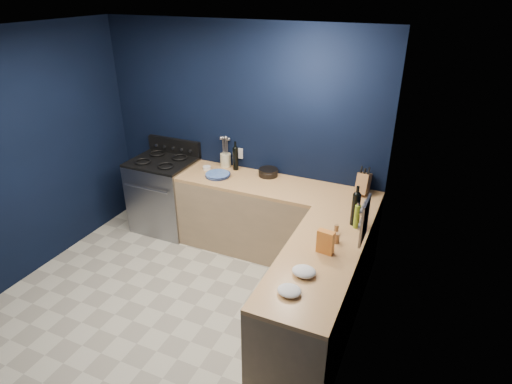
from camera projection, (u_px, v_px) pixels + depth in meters
The scene contains 28 objects.
floor at pixel (165, 314), 4.22m from camera, with size 3.50×3.50×0.02m, color #BBB7A2.
ceiling at pixel (130, 35), 3.05m from camera, with size 3.50×3.50×0.02m, color silver.
wall_back at pixel (240, 135), 5.07m from camera, with size 3.50×0.02×2.60m, color black.
wall_right at pixel (355, 243), 2.99m from camera, with size 0.02×3.50×2.60m, color black.
wall_left at pixel (7, 164), 4.27m from camera, with size 0.02×3.50×2.60m, color black.
cab_back at pixel (275, 221), 4.98m from camera, with size 2.30×0.63×0.86m, color #A0835F.
top_back at pixel (276, 187), 4.78m from camera, with size 2.30×0.63×0.04m, color #986230.
cab_right at pixel (315, 301), 3.73m from camera, with size 0.63×1.67×0.86m, color #A0835F.
top_right at pixel (318, 259), 3.53m from camera, with size 0.63×1.67×0.04m, color #986230.
gas_range at pixel (165, 195), 5.51m from camera, with size 0.76×0.66×0.92m, color gray.
oven_door at pixel (150, 207), 5.25m from camera, with size 0.59×0.02×0.42m, color black.
cooktop at pixel (162, 162), 5.30m from camera, with size 0.76×0.66×0.03m, color black.
backguard at pixel (174, 146), 5.49m from camera, with size 0.76×0.06×0.20m, color black.
spice_panel at pixel (365, 221), 3.51m from camera, with size 0.02×0.28×0.38m, color gray.
wall_outlet at pixel (239, 153), 5.15m from camera, with size 0.09×0.02×0.13m, color white.
plate_stack at pixel (218, 175), 4.97m from camera, with size 0.28×0.28×0.04m, color #364EAC.
ramekin at pixel (207, 168), 5.16m from camera, with size 0.10×0.10×0.04m, color white.
utensil_crock at pixel (226, 160), 5.22m from camera, with size 0.13×0.13×0.16m, color beige.
wine_bottle_back at pixel (236, 159), 5.10m from camera, with size 0.07×0.07×0.28m, color black.
lemon_basket at pixel (268, 172), 4.98m from camera, with size 0.22×0.22×0.09m, color black.
knife_block at pixel (363, 183), 4.55m from camera, with size 0.12×0.20×0.22m, color #98693E.
wine_bottle_right at pixel (355, 210), 3.93m from camera, with size 0.08×0.08×0.31m, color black.
oil_bottle at pixel (357, 217), 3.89m from camera, with size 0.05×0.05×0.23m, color olive.
spice_jar_near at pixel (336, 229), 3.83m from camera, with size 0.04×0.04×0.09m, color olive.
spice_jar_far at pixel (337, 238), 3.69m from camera, with size 0.05×0.05×0.10m, color olive.
crouton_bag at pixel (326, 242), 3.54m from camera, with size 0.14×0.07×0.21m, color red.
towel_front at pixel (304, 271), 3.29m from camera, with size 0.19×0.16×0.07m, color white.
towel_end at pixel (289, 291), 3.10m from camera, with size 0.18×0.16×0.05m, color white.
Camera 1 is at (2.14, -2.59, 2.95)m, focal length 29.76 mm.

